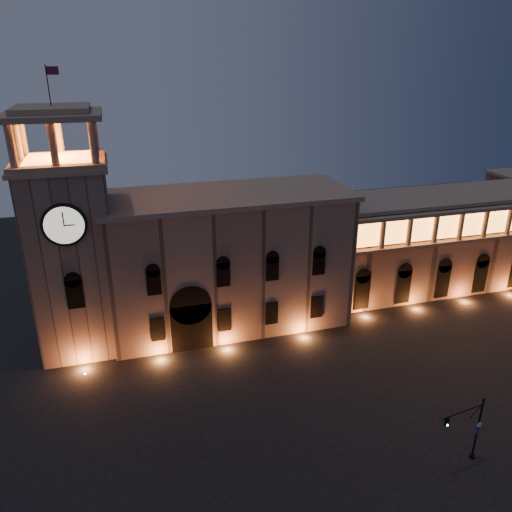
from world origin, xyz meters
name	(u,v)px	position (x,y,z in m)	size (l,w,h in m)	color
ground	(302,423)	(0.00, 0.00, 0.00)	(160.00, 160.00, 0.00)	black
government_building	(228,260)	(-2.08, 21.93, 8.77)	(30.80, 12.80, 17.60)	#7F6253
clock_tower	(73,250)	(-20.50, 20.98, 12.50)	(9.80, 9.80, 32.40)	#7F6253
colonnade_wing	(445,240)	(32.00, 23.92, 7.33)	(40.60, 11.50, 14.50)	#7A5D4E
traffic_light	(471,430)	(12.18, -8.44, 3.39)	(4.67, 1.02, 6.46)	black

